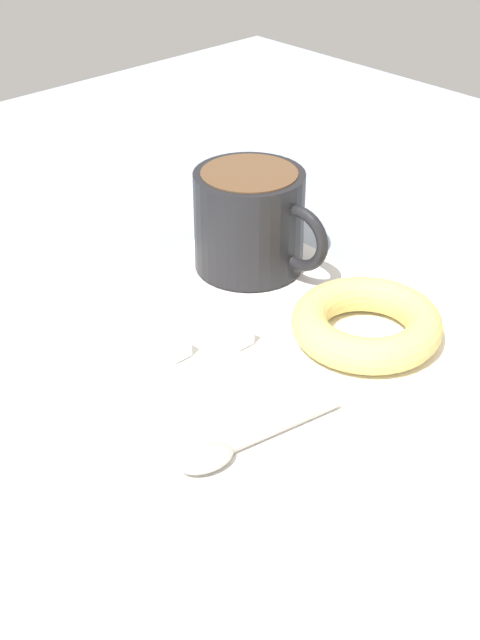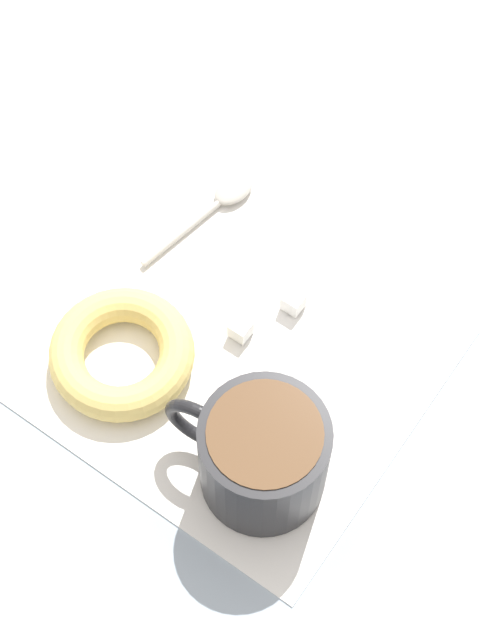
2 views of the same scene
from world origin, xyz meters
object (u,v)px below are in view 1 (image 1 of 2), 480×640
object	(u,v)px
spoon	(226,450)
sugar_cube_extra	(176,346)
sugar_cube	(240,334)
coffee_cup	(251,219)
donut	(366,323)

from	to	relation	value
spoon	sugar_cube_extra	size ratio (longest dim) A/B	7.84
sugar_cube	coffee_cup	bearing A→B (deg)	42.34
coffee_cup	spoon	distance (cm)	23.58
donut	sugar_cube	size ratio (longest dim) A/B	7.36
donut	coffee_cup	bearing A→B (deg)	83.83
donut	sugar_cube_extra	size ratio (longest dim) A/B	7.15
sugar_cube_extra	spoon	bearing A→B (deg)	-114.21
sugar_cube	sugar_cube_extra	xyz separation A→B (cm)	(-4.24, 1.90, 0.02)
coffee_cup	sugar_cube	xyz separation A→B (cm)	(-8.36, -7.62, -3.49)
coffee_cup	sugar_cube	bearing A→B (deg)	-137.66
donut	sugar_cube_extra	world-z (taller)	donut
donut	sugar_cube_extra	bearing A→B (deg)	145.50
donut	sugar_cube	bearing A→B (deg)	140.19
spoon	sugar_cube	size ratio (longest dim) A/B	8.06
sugar_cube	spoon	bearing A→B (deg)	-137.07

